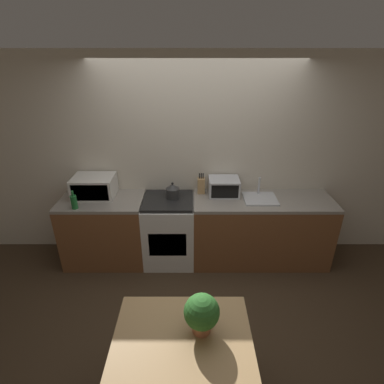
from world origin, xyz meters
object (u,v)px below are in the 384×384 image
(kettle, at_px, (173,191))
(microwave, at_px, (94,187))
(bottle, at_px, (74,202))
(dining_table, at_px, (183,344))
(stove_range, at_px, (169,230))
(toaster_oven, at_px, (224,187))

(kettle, relative_size, microwave, 0.41)
(kettle, height_order, bottle, bottle)
(kettle, bearing_deg, microwave, 177.42)
(microwave, xyz_separation_m, dining_table, (1.16, -1.93, -0.38))
(microwave, distance_m, bottle, 0.36)
(stove_range, relative_size, dining_table, 0.91)
(stove_range, xyz_separation_m, dining_table, (0.23, -1.83, 0.20))
(toaster_oven, relative_size, dining_table, 0.38)
(stove_range, height_order, dining_table, stove_range)
(stove_range, bearing_deg, toaster_oven, 11.07)
(microwave, bearing_deg, dining_table, -58.95)
(kettle, height_order, dining_table, kettle)
(kettle, xyz_separation_m, dining_table, (0.17, -1.88, -0.34))
(kettle, bearing_deg, bottle, -166.12)
(microwave, bearing_deg, kettle, -2.58)
(bottle, bearing_deg, stove_range, 11.91)
(toaster_oven, bearing_deg, dining_table, -103.52)
(dining_table, bearing_deg, microwave, 121.05)
(stove_range, height_order, microwave, microwave)
(kettle, bearing_deg, toaster_oven, 7.46)
(stove_range, xyz_separation_m, bottle, (-1.08, -0.23, 0.54))
(kettle, relative_size, dining_table, 0.21)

